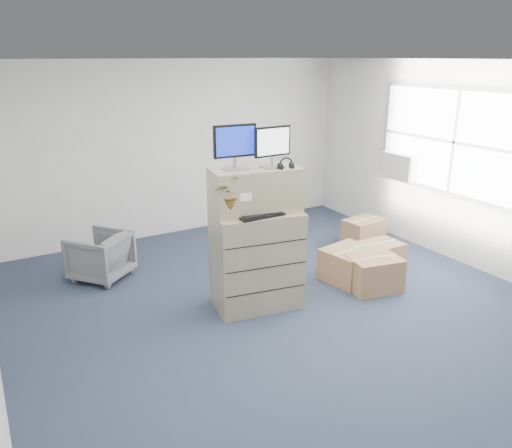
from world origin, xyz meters
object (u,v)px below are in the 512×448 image
at_px(monitor_left, 235,144).
at_px(keyboard, 260,215).
at_px(monitor_right, 273,145).
at_px(water_bottle, 263,197).
at_px(filing_cabinet_lower, 257,260).
at_px(potted_plant, 229,198).
at_px(office_chair, 100,254).

distance_m(monitor_left, keyboard, 0.82).
height_order(monitor_right, water_bottle, monitor_right).
relative_size(filing_cabinet_lower, potted_plant, 2.60).
height_order(monitor_right, office_chair, monitor_right).
relative_size(potted_plant, office_chair, 0.65).
relative_size(filing_cabinet_lower, office_chair, 1.68).
bearing_deg(monitor_left, office_chair, 130.91).
relative_size(keyboard, office_chair, 0.76).
bearing_deg(office_chair, filing_cabinet_lower, 90.83).
height_order(water_bottle, potted_plant, potted_plant).
bearing_deg(filing_cabinet_lower, monitor_right, 4.63).
distance_m(keyboard, water_bottle, 0.27).
bearing_deg(office_chair, potted_plant, 82.23).
height_order(monitor_left, keyboard, monitor_left).
relative_size(monitor_left, water_bottle, 1.59).
bearing_deg(office_chair, monitor_left, 87.89).
distance_m(water_bottle, office_chair, 2.46).
xyz_separation_m(monitor_right, potted_plant, (-0.56, -0.01, -0.53)).
bearing_deg(office_chair, keyboard, 87.50).
distance_m(keyboard, office_chair, 2.45).
relative_size(monitor_left, monitor_right, 1.08).
distance_m(monitor_left, water_bottle, 0.70).
distance_m(filing_cabinet_lower, monitor_right, 1.35).
relative_size(keyboard, water_bottle, 1.68).
xyz_separation_m(filing_cabinet_lower, monitor_left, (-0.22, 0.10, 1.35)).
height_order(filing_cabinet_lower, monitor_left, monitor_left).
bearing_deg(potted_plant, water_bottle, 6.47).
relative_size(monitor_left, potted_plant, 1.11).
height_order(monitor_right, potted_plant, monitor_right).
relative_size(keyboard, potted_plant, 1.17).
bearing_deg(monitor_left, water_bottle, -9.86).
distance_m(filing_cabinet_lower, potted_plant, 0.89).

